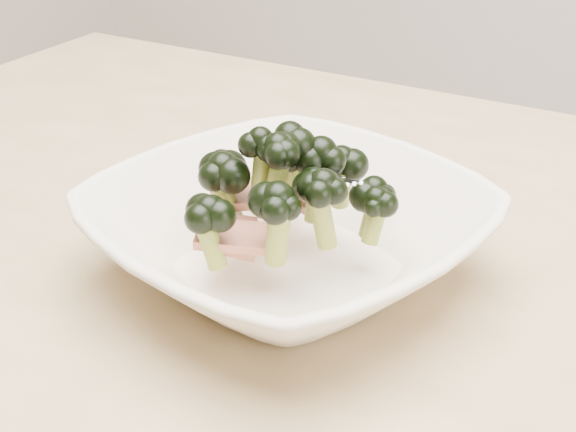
# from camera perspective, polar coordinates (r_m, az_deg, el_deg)

# --- Properties ---
(dining_table) EXTENTS (1.20, 0.80, 0.75)m
(dining_table) POSITION_cam_1_polar(r_m,az_deg,el_deg) (0.71, 2.40, -8.80)
(dining_table) COLOR tan
(dining_table) RESTS_ON ground
(broccoli_dish) EXTENTS (0.35, 0.35, 0.12)m
(broccoli_dish) POSITION_cam_1_polar(r_m,az_deg,el_deg) (0.60, 0.00, -0.78)
(broccoli_dish) COLOR #F1E2CC
(broccoli_dish) RESTS_ON dining_table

